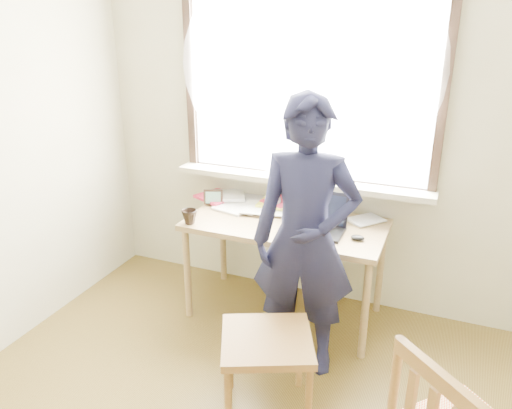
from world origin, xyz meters
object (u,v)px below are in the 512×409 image
at_px(person, 305,240).
at_px(laptop, 319,221).
at_px(desk, 286,232).
at_px(work_chair, 267,349).
at_px(mug_white, 273,203).
at_px(mug_dark, 189,217).

bearing_deg(person, laptop, 86.26).
bearing_deg(desk, person, -59.33).
bearing_deg(work_chair, laptop, 89.38).
xyz_separation_m(mug_white, work_chair, (0.39, -1.14, -0.36)).
height_order(mug_white, work_chair, mug_white).
height_order(desk, mug_white, mug_white).
bearing_deg(laptop, mug_white, 150.29).
xyz_separation_m(mug_dark, work_chair, (0.82, -0.67, -0.36)).
bearing_deg(desk, laptop, -7.21).
distance_m(work_chair, person, 0.64).
relative_size(mug_white, work_chair, 0.19).
relative_size(desk, mug_white, 11.31).
bearing_deg(mug_dark, mug_white, 47.76).
relative_size(work_chair, person, 0.36).
relative_size(laptop, mug_white, 2.96).
bearing_deg(work_chair, person, 84.26).
distance_m(mug_dark, person, 0.89).
xyz_separation_m(laptop, mug_white, (-0.40, 0.23, -0.01)).
bearing_deg(mug_white, mug_dark, -132.24).
bearing_deg(person, work_chair, -104.51).
relative_size(mug_white, person, 0.07).
bearing_deg(mug_white, desk, -49.92).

